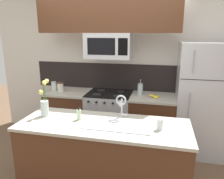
{
  "coord_description": "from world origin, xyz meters",
  "views": [
    {
      "loc": [
        0.86,
        -2.64,
        1.95
      ],
      "look_at": [
        0.19,
        0.27,
        1.16
      ],
      "focal_mm": 35.0,
      "sensor_mm": 36.0,
      "label": 1
    }
  ],
  "objects_px": {
    "french_press": "(140,89)",
    "flower_vase": "(45,105)",
    "sink_faucet": "(121,103)",
    "stove_range": "(109,118)",
    "microwave": "(109,46)",
    "dish_soap_bottle": "(79,114)",
    "drinking_glass": "(160,124)",
    "storage_jar_tall": "(54,86)",
    "refrigerator": "(203,100)",
    "banana_bunch": "(154,96)",
    "storage_jar_medium": "(61,87)"
  },
  "relations": [
    {
      "from": "drinking_glass",
      "to": "stove_range",
      "type": "bearing_deg",
      "value": 124.58
    },
    {
      "from": "sink_faucet",
      "to": "flower_vase",
      "type": "relative_size",
      "value": 0.65
    },
    {
      "from": "sink_faucet",
      "to": "microwave",
      "type": "bearing_deg",
      "value": 111.46
    },
    {
      "from": "sink_faucet",
      "to": "drinking_glass",
      "type": "bearing_deg",
      "value": -24.89
    },
    {
      "from": "storage_jar_tall",
      "to": "flower_vase",
      "type": "height_order",
      "value": "flower_vase"
    },
    {
      "from": "stove_range",
      "to": "storage_jar_tall",
      "type": "bearing_deg",
      "value": -179.29
    },
    {
      "from": "french_press",
      "to": "storage_jar_tall",
      "type": "bearing_deg",
      "value": -177.32
    },
    {
      "from": "refrigerator",
      "to": "flower_vase",
      "type": "relative_size",
      "value": 3.82
    },
    {
      "from": "french_press",
      "to": "flower_vase",
      "type": "relative_size",
      "value": 0.57
    },
    {
      "from": "stove_range",
      "to": "refrigerator",
      "type": "xyz_separation_m",
      "value": [
        1.53,
        0.02,
        0.44
      ]
    },
    {
      "from": "storage_jar_tall",
      "to": "storage_jar_medium",
      "type": "relative_size",
      "value": 1.02
    },
    {
      "from": "flower_vase",
      "to": "drinking_glass",
      "type": "bearing_deg",
      "value": -3.62
    },
    {
      "from": "refrigerator",
      "to": "storage_jar_medium",
      "type": "distance_m",
      "value": 2.43
    },
    {
      "from": "storage_jar_medium",
      "to": "drinking_glass",
      "type": "relative_size",
      "value": 1.3
    },
    {
      "from": "stove_range",
      "to": "flower_vase",
      "type": "height_order",
      "value": "flower_vase"
    },
    {
      "from": "refrigerator",
      "to": "microwave",
      "type": "bearing_deg",
      "value": -178.47
    },
    {
      "from": "stove_range",
      "to": "storage_jar_medium",
      "type": "distance_m",
      "value": 1.04
    },
    {
      "from": "dish_soap_bottle",
      "to": "flower_vase",
      "type": "distance_m",
      "value": 0.47
    },
    {
      "from": "storage_jar_tall",
      "to": "sink_faucet",
      "type": "bearing_deg",
      "value": -35.91
    },
    {
      "from": "banana_bunch",
      "to": "flower_vase",
      "type": "relative_size",
      "value": 0.4
    },
    {
      "from": "microwave",
      "to": "storage_jar_medium",
      "type": "relative_size",
      "value": 4.61
    },
    {
      "from": "french_press",
      "to": "drinking_glass",
      "type": "xyz_separation_m",
      "value": [
        0.35,
        -1.33,
        -0.04
      ]
    },
    {
      "from": "microwave",
      "to": "storage_jar_tall",
      "type": "distance_m",
      "value": 1.27
    },
    {
      "from": "dish_soap_bottle",
      "to": "flower_vase",
      "type": "relative_size",
      "value": 0.35
    },
    {
      "from": "storage_jar_tall",
      "to": "storage_jar_medium",
      "type": "distance_m",
      "value": 0.14
    },
    {
      "from": "microwave",
      "to": "french_press",
      "type": "distance_m",
      "value": 0.9
    },
    {
      "from": "french_press",
      "to": "flower_vase",
      "type": "xyz_separation_m",
      "value": [
        -1.08,
        -1.24,
        0.05
      ]
    },
    {
      "from": "stove_range",
      "to": "banana_bunch",
      "type": "xyz_separation_m",
      "value": [
        0.77,
        -0.06,
        0.47
      ]
    },
    {
      "from": "storage_jar_tall",
      "to": "french_press",
      "type": "bearing_deg",
      "value": 2.68
    },
    {
      "from": "dish_soap_bottle",
      "to": "drinking_glass",
      "type": "height_order",
      "value": "dish_soap_bottle"
    },
    {
      "from": "storage_jar_medium",
      "to": "sink_faucet",
      "type": "height_order",
      "value": "sink_faucet"
    },
    {
      "from": "banana_bunch",
      "to": "sink_faucet",
      "type": "relative_size",
      "value": 0.62
    },
    {
      "from": "sink_faucet",
      "to": "drinking_glass",
      "type": "relative_size",
      "value": 2.46
    },
    {
      "from": "storage_jar_medium",
      "to": "dish_soap_bottle",
      "type": "relative_size",
      "value": 0.98
    },
    {
      "from": "storage_jar_medium",
      "to": "banana_bunch",
      "type": "height_order",
      "value": "storage_jar_medium"
    },
    {
      "from": "storage_jar_medium",
      "to": "flower_vase",
      "type": "bearing_deg",
      "value": -73.37
    },
    {
      "from": "refrigerator",
      "to": "dish_soap_bottle",
      "type": "distance_m",
      "value": 2.03
    },
    {
      "from": "microwave",
      "to": "flower_vase",
      "type": "xyz_separation_m",
      "value": [
        -0.55,
        -1.16,
        -0.67
      ]
    },
    {
      "from": "stove_range",
      "to": "dish_soap_bottle",
      "type": "height_order",
      "value": "dish_soap_bottle"
    },
    {
      "from": "storage_jar_tall",
      "to": "french_press",
      "type": "relative_size",
      "value": 0.62
    },
    {
      "from": "flower_vase",
      "to": "microwave",
      "type": "bearing_deg",
      "value": 64.55
    },
    {
      "from": "refrigerator",
      "to": "banana_bunch",
      "type": "xyz_separation_m",
      "value": [
        -0.76,
        -0.08,
        0.03
      ]
    },
    {
      "from": "refrigerator",
      "to": "drinking_glass",
      "type": "bearing_deg",
      "value": -116.82
    },
    {
      "from": "stove_range",
      "to": "sink_faucet",
      "type": "distance_m",
      "value": 1.3
    },
    {
      "from": "refrigerator",
      "to": "dish_soap_bottle",
      "type": "height_order",
      "value": "refrigerator"
    },
    {
      "from": "sink_faucet",
      "to": "dish_soap_bottle",
      "type": "xyz_separation_m",
      "value": [
        -0.49,
        -0.15,
        -0.13
      ]
    },
    {
      "from": "stove_range",
      "to": "banana_bunch",
      "type": "bearing_deg",
      "value": -4.45
    },
    {
      "from": "dish_soap_bottle",
      "to": "drinking_glass",
      "type": "xyz_separation_m",
      "value": [
        0.97,
        -0.07,
        -0.01
      ]
    },
    {
      "from": "drinking_glass",
      "to": "flower_vase",
      "type": "bearing_deg",
      "value": 176.38
    },
    {
      "from": "storage_jar_medium",
      "to": "sink_faucet",
      "type": "relative_size",
      "value": 0.53
    }
  ]
}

